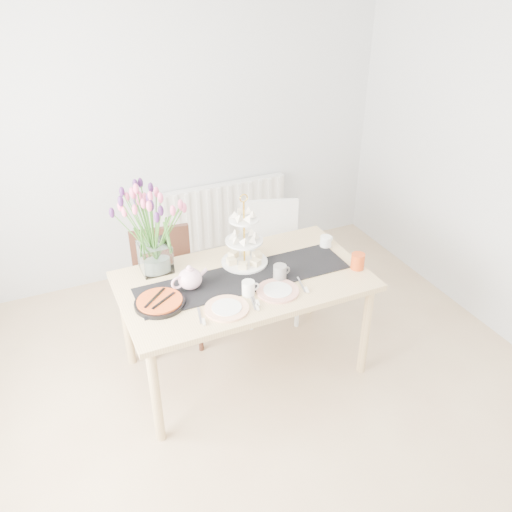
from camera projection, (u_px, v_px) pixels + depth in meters
name	position (u px, v px, depth m)	size (l,w,h in m)	color
room_shell	(286.00, 258.00, 2.66)	(4.50, 4.50, 4.50)	tan
radiator	(223.00, 214.00, 4.99)	(1.20, 0.08, 0.60)	white
dining_table	(244.00, 288.00, 3.55)	(1.60, 0.90, 0.75)	tan
chair_brown	(166.00, 279.00, 3.95)	(0.47, 0.47, 0.87)	#361A13
chair_white	(270.00, 251.00, 4.23)	(0.58, 0.58, 0.92)	white
table_runner	(244.00, 278.00, 3.51)	(1.40, 0.35, 0.01)	black
tulip_vase	(151.00, 217.00, 3.40)	(0.71, 0.71, 0.61)	silver
cake_stand	(244.00, 247.00, 3.60)	(0.31, 0.31, 0.46)	gold
teapot	(190.00, 279.00, 3.37)	(0.24, 0.20, 0.16)	white
cream_jug	(326.00, 242.00, 3.85)	(0.08, 0.08, 0.08)	white
tart_tin	(160.00, 302.00, 3.25)	(0.31, 0.31, 0.04)	black
mug_grey	(280.00, 272.00, 3.48)	(0.09, 0.09, 0.10)	gray
mug_white	(248.00, 288.00, 3.33)	(0.08, 0.08, 0.10)	white
mug_orange	(358.00, 261.00, 3.59)	(0.09, 0.09, 0.11)	#D14717
plate_left	(227.00, 308.00, 3.22)	(0.27, 0.27, 0.01)	white
plate_right	(278.00, 291.00, 3.37)	(0.27, 0.27, 0.01)	white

